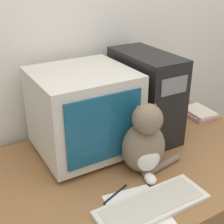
# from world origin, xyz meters

# --- Properties ---
(wall_back) EXTENTS (7.00, 0.05, 2.50)m
(wall_back) POSITION_xyz_m (0.00, 0.99, 1.25)
(wall_back) COLOR silver
(wall_back) RESTS_ON ground_plane
(desk) EXTENTS (1.44, 0.92, 0.74)m
(desk) POSITION_xyz_m (0.00, 0.46, 0.37)
(desk) COLOR olive
(desk) RESTS_ON ground_plane
(crt_monitor) EXTENTS (0.46, 0.44, 0.43)m
(crt_monitor) POSITION_xyz_m (-0.20, 0.67, 0.96)
(crt_monitor) COLOR beige
(crt_monitor) RESTS_ON desk
(computer_tower) EXTENTS (0.22, 0.45, 0.46)m
(computer_tower) POSITION_xyz_m (0.17, 0.67, 0.97)
(computer_tower) COLOR black
(computer_tower) RESTS_ON desk
(keyboard) EXTENTS (0.47, 0.17, 0.02)m
(keyboard) POSITION_xyz_m (-0.15, 0.16, 0.75)
(keyboard) COLOR silver
(keyboard) RESTS_ON desk
(cat) EXTENTS (0.32, 0.24, 0.35)m
(cat) POSITION_xyz_m (-0.04, 0.37, 0.89)
(cat) COLOR #7A6651
(cat) RESTS_ON desk
(book_stack) EXTENTS (0.16, 0.21, 0.04)m
(book_stack) POSITION_xyz_m (0.60, 0.66, 0.76)
(book_stack) COLOR pink
(book_stack) RESTS_ON desk
(pen) EXTENTS (0.14, 0.06, 0.01)m
(pen) POSITION_xyz_m (-0.24, 0.29, 0.75)
(pen) COLOR black
(pen) RESTS_ON desk
(paper_sheet) EXTENTS (0.25, 0.32, 0.00)m
(paper_sheet) POSITION_xyz_m (-0.22, 0.15, 0.74)
(paper_sheet) COLOR white
(paper_sheet) RESTS_ON desk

